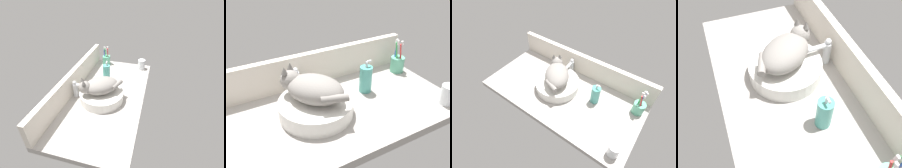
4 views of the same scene
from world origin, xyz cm
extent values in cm
cube|color=#9E9993|center=(0.00, 0.00, -2.00)|extent=(115.59, 57.47, 4.00)
cube|color=silver|center=(0.00, 26.94, 8.62)|extent=(115.59, 3.60, 17.25)
cylinder|color=silver|center=(-6.26, 1.68, 3.61)|extent=(32.22, 32.22, 7.23)
ellipsoid|color=gray|center=(-6.26, 1.68, 12.73)|extent=(28.64, 30.19, 11.00)
sphere|color=gray|center=(-13.43, 11.15, 14.23)|extent=(8.80, 8.80, 8.80)
cone|color=#635F5B|center=(-15.78, 10.62, 19.63)|extent=(2.80, 2.80, 3.20)
cone|color=#635F5B|center=(-12.28, 13.27, 19.63)|extent=(2.80, 2.80, 3.20)
cylinder|color=gray|center=(-2.90, -9.10, 13.23)|extent=(11.45, 6.53, 3.20)
cylinder|color=silver|center=(-7.27, 22.14, 5.50)|extent=(3.60, 3.60, 11.00)
cylinder|color=silver|center=(-7.02, 17.14, 10.40)|extent=(2.69, 10.10, 2.20)
sphere|color=silver|center=(-7.27, 22.14, 12.20)|extent=(2.80, 2.80, 2.80)
cylinder|color=teal|center=(22.86, 6.65, 6.68)|extent=(6.16, 6.16, 13.35)
cylinder|color=silver|center=(22.86, 6.65, 14.75)|extent=(1.20, 1.20, 2.80)
cylinder|color=silver|center=(24.06, 6.65, 16.15)|extent=(2.20, 1.00, 1.00)
cylinder|color=#5BB28E|center=(50.65, 15.27, 4.28)|extent=(7.64, 7.64, 8.56)
cylinder|color=#D13838|center=(50.98, 13.80, 8.90)|extent=(3.87, 1.57, 16.92)
cube|color=white|center=(50.98, 13.80, 17.40)|extent=(1.61, 0.89, 2.60)
cylinder|color=green|center=(49.31, 15.10, 8.90)|extent=(1.22, 3.33, 16.97)
cube|color=white|center=(49.31, 15.10, 17.40)|extent=(1.25, 1.14, 2.51)
cylinder|color=blue|center=(49.89, 17.09, 8.90)|extent=(2.87, 1.73, 17.01)
cube|color=white|center=(49.89, 17.09, 17.40)|extent=(1.47, 0.92, 2.56)
cylinder|color=white|center=(50.51, 17.40, 8.90)|extent=(3.26, 1.06, 16.97)
cube|color=white|center=(50.51, 17.40, 17.40)|extent=(1.52, 0.82, 2.55)
cylinder|color=white|center=(49.63, -20.52, 4.69)|extent=(6.63, 6.63, 9.37)
cylinder|color=silver|center=(49.63, -20.52, 2.33)|extent=(5.83, 5.83, 4.67)
camera|label=1|loc=(-103.36, -33.27, 83.15)|focal=28.00mm
camera|label=2|loc=(-40.52, -78.73, 67.83)|focal=40.00mm
camera|label=3|loc=(50.62, -68.12, 98.58)|focal=28.00mm
camera|label=4|loc=(65.96, -22.42, 83.50)|focal=40.00mm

